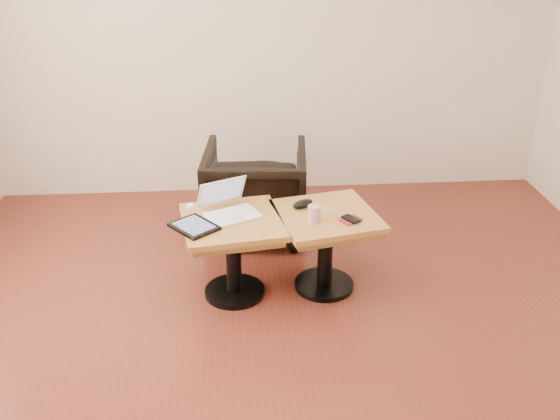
{
  "coord_description": "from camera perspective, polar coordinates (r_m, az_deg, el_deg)",
  "views": [
    {
      "loc": [
        -0.31,
        -2.64,
        2.19
      ],
      "look_at": [
        -0.06,
        0.65,
        0.57
      ],
      "focal_mm": 40.0,
      "sensor_mm": 36.0,
      "label": 1
    }
  ],
  "objects": [
    {
      "name": "earbuds_tangle",
      "position": [
        3.79,
        4.47,
        0.03
      ],
      "size": [
        0.07,
        0.05,
        0.01
      ],
      "color": "white",
      "rests_on": "side_table_right"
    },
    {
      "name": "tablet",
      "position": [
        3.61,
        -7.87,
        -1.5
      ],
      "size": [
        0.32,
        0.33,
        0.02
      ],
      "rotation": [
        0.0,
        0.0,
        0.68
      ],
      "color": "black",
      "rests_on": "side_table_left"
    },
    {
      "name": "room_shell",
      "position": [
        2.79,
        2.2,
        8.58
      ],
      "size": [
        4.52,
        4.52,
        2.71
      ],
      "color": "maroon",
      "rests_on": "ground"
    },
    {
      "name": "armchair",
      "position": [
        4.49,
        -2.26,
        1.72
      ],
      "size": [
        0.78,
        0.79,
        0.67
      ],
      "primitive_type": "imported",
      "rotation": [
        0.0,
        0.0,
        3.05
      ],
      "color": "black",
      "rests_on": "ground"
    },
    {
      "name": "glasses_case",
      "position": [
        3.81,
        2.09,
        0.56
      ],
      "size": [
        0.16,
        0.13,
        0.05
      ],
      "primitive_type": "ellipsoid",
      "rotation": [
        0.0,
        0.0,
        0.58
      ],
      "color": "black",
      "rests_on": "side_table_right"
    },
    {
      "name": "side_table_right",
      "position": [
        3.81,
        4.22,
        -2.06
      ],
      "size": [
        0.68,
        0.68,
        0.52
      ],
      "rotation": [
        0.0,
        0.0,
        0.21
      ],
      "color": "black",
      "rests_on": "ground"
    },
    {
      "name": "charging_adapter",
      "position": [
        3.84,
        -8.2,
        0.31
      ],
      "size": [
        0.05,
        0.05,
        0.03
      ],
      "primitive_type": "cube",
      "rotation": [
        0.0,
        0.0,
        0.36
      ],
      "color": "white",
      "rests_on": "side_table_left"
    },
    {
      "name": "side_table_left",
      "position": [
        3.75,
        -4.34,
        -2.62
      ],
      "size": [
        0.65,
        0.65,
        0.52
      ],
      "rotation": [
        0.0,
        0.0,
        0.15
      ],
      "color": "black",
      "rests_on": "ground"
    },
    {
      "name": "laptop",
      "position": [
        3.73,
        -4.71,
        0.2
      ],
      "size": [
        0.4,
        0.4,
        0.2
      ],
      "rotation": [
        0.0,
        0.0,
        0.44
      ],
      "color": "white",
      "rests_on": "side_table_left"
    },
    {
      "name": "phone_on_sleeve",
      "position": [
        3.68,
        6.5,
        -0.86
      ],
      "size": [
        0.15,
        0.14,
        0.02
      ],
      "rotation": [
        0.0,
        0.0,
        0.6
      ],
      "color": "maroon",
      "rests_on": "side_table_right"
    },
    {
      "name": "striped_cup",
      "position": [
        3.63,
        3.13,
        -0.34
      ],
      "size": [
        0.09,
        0.09,
        0.1
      ],
      "primitive_type": "cylinder",
      "rotation": [
        0.0,
        0.0,
        -0.18
      ],
      "color": "#C44554",
      "rests_on": "side_table_right"
    }
  ]
}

